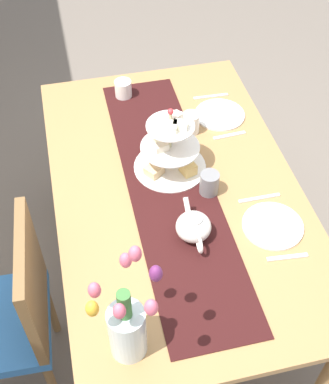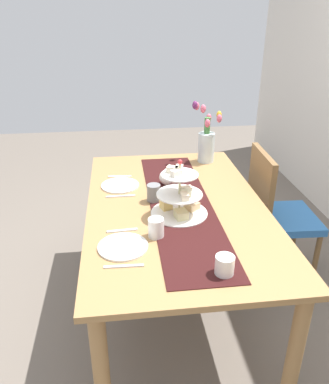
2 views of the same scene
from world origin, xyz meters
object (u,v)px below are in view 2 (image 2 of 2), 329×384
Objects in this scene: dining_table at (176,220)px; mug_white_text at (156,228)px; fork_right at (122,230)px; knife_left at (121,196)px; dinner_plate_right at (123,247)px; knife_right at (124,266)px; teapot at (170,176)px; dinner_plate_left at (120,185)px; tulip_vase at (206,141)px; fork_left at (120,176)px; tiered_cake_stand at (180,198)px; cream_jug at (225,265)px; mug_grey at (154,193)px; chair_left at (275,210)px.

dining_table is 0.37m from mug_white_text.
dining_table is at bearing 128.64° from fork_right.
knife_left is at bearing 180.00° from fork_right.
dinner_plate_right is 0.15m from fork_right.
dinner_plate_right is 1.35× the size of knife_right.
knife_right is (0.79, -0.30, -0.06)m from teapot.
dinner_plate_left is (-0.28, -0.30, 0.10)m from dining_table.
mug_white_text is (-0.08, 0.16, 0.04)m from dinner_plate_right.
dining_table is 0.43m from dinner_plate_left.
tulip_vase reaches higher than dinner_plate_right.
dinner_plate_left is at bearing 0.00° from fork_left.
teapot is 0.56× the size of tulip_vase.
tiered_cake_stand is at bearing 0.35° from teapot.
tiered_cake_stand is 0.54m from cream_jug.
knife_left is (0.50, -0.61, -0.14)m from tulip_vase.
knife_left is at bearing 0.00° from dinner_plate_left.
dining_table is at bearing 150.33° from knife_right.
cream_jug is 0.37× the size of dinner_plate_right.
mug_grey is at bearing -162.24° from cream_jug.
cream_jug is 0.50× the size of knife_left.
cream_jug is at bearing 10.97° from tiered_cake_stand.
tiered_cake_stand reaches higher than cream_jug.
knife_right is 1.79× the size of mug_grey.
dinner_plate_right is at bearing -30.81° from tulip_vase.
mug_grey reaches higher than dinner_plate_right.
dining_table is at bearing 141.95° from dinner_plate_right.
mug_grey is at bearing -30.66° from teapot.
chair_left is at bearing 146.35° from cream_jug.
teapot is 1.59× the size of fork_left.
teapot is at bearing 111.72° from knife_left.
cream_jug is 1.14m from fork_left.
tulip_vase is at bearing 154.23° from dining_table.
dining_table is 17.06× the size of mug_grey.
chair_left is 1.06m from knife_left.
dinner_plate_left is at bearing -89.82° from chair_left.
dining_table is 7.05× the size of dinner_plate_right.
mug_grey is at bearing 148.65° from fork_right.
knife_right is (1.17, -0.61, -0.14)m from tulip_vase.
tulip_vase is at bearing 145.22° from fork_right.
dinner_plate_right is (-0.24, -0.41, -0.04)m from cream_jug.
tulip_vase reaches higher than tiered_cake_stand.
chair_left is 1.17m from fork_right.
fork_left and fork_right have the same top height.
mug_white_text is (0.74, 0.16, 0.04)m from fork_left.
dinner_plate_left is (0.35, -0.61, -0.14)m from tulip_vase.
knife_left is 0.38m from fork_right.
cream_jug is 0.50× the size of knife_right.
cream_jug is at bearing 59.09° from dinner_plate_right.
fork_left and knife_left have the same top height.
knife_left is 1.13× the size of fork_right.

